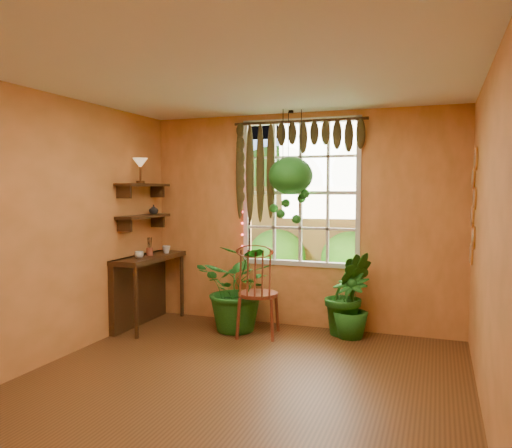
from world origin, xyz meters
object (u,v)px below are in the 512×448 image
Objects in this scene: counter_ledge at (142,282)px; hanging_basket at (291,179)px; windsor_chair at (258,306)px; potted_plant_left at (239,288)px; potted_plant_mid at (348,294)px.

counter_ledge is 2.31m from hanging_basket.
counter_ledge is at bearing -167.04° from hanging_basket.
counter_ledge is at bearing 171.90° from windsor_chair.
potted_plant_left reaches higher than counter_ledge.
hanging_basket is at bearing 25.44° from potted_plant_left.
hanging_basket reaches higher than potted_plant_mid.
windsor_chair reaches higher than potted_plant_mid.
potted_plant_mid is (1.28, 0.29, -0.04)m from potted_plant_left.
hanging_basket is at bearing -178.79° from potted_plant_mid.
potted_plant_mid is at bearing 12.57° from potted_plant_left.
windsor_chair is at bearing -157.86° from potted_plant_mid.
potted_plant_left is (1.28, 0.16, -0.01)m from counter_ledge.
potted_plant_left is at bearing -167.43° from potted_plant_mid.
counter_ledge is 1.19× the size of potted_plant_mid.
hanging_basket is (0.29, 0.39, 1.50)m from windsor_chair.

